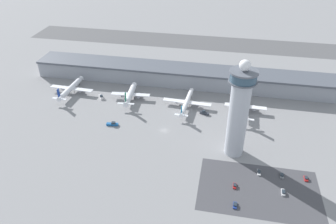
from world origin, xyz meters
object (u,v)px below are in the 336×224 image
at_px(car_blue_compact, 235,186).
at_px(car_yellow_taxi, 283,192).
at_px(airplane_gate_charlie, 187,102).
at_px(airplane_gate_delta, 246,106).
at_px(airplane_gate_alpha, 71,88).
at_px(car_red_hatchback, 282,175).
at_px(service_truck_baggage, 112,124).
at_px(airplane_gate_bravo, 130,94).
at_px(service_truck_catering, 101,97).
at_px(control_tower, 239,111).
at_px(car_black_suv, 306,178).
at_px(car_grey_coupe, 259,172).
at_px(service_truck_fuel, 204,113).
at_px(car_maroon_suv, 235,205).

bearing_deg(car_blue_compact, car_yellow_taxi, -0.03).
distance_m(airplane_gate_charlie, airplane_gate_delta, 42.96).
distance_m(airplane_gate_alpha, car_red_hatchback, 170.21).
distance_m(service_truck_baggage, car_blue_compact, 94.06).
relative_size(airplane_gate_bravo, service_truck_catering, 4.73).
bearing_deg(control_tower, car_blue_compact, -87.04).
relative_size(airplane_gate_alpha, airplane_gate_charlie, 0.95).
distance_m(airplane_gate_bravo, car_red_hatchback, 126.42).
xyz_separation_m(car_red_hatchback, car_black_suv, (12.92, 0.15, -0.00)).
relative_size(airplane_gate_charlie, car_red_hatchback, 8.66).
relative_size(airplane_gate_bravo, car_black_suv, 7.78).
distance_m(control_tower, airplane_gate_bravo, 97.91).
bearing_deg(service_truck_baggage, airplane_gate_charlie, 35.91).
distance_m(airplane_gate_delta, car_grey_coupe, 64.95).
xyz_separation_m(service_truck_fuel, service_truck_baggage, (-60.61, -26.21, -0.08)).
xyz_separation_m(control_tower, airplane_gate_alpha, (-129.48, 49.74, -25.49)).
xyz_separation_m(service_truck_catering, car_yellow_taxi, (130.13, -76.59, -0.39)).
xyz_separation_m(airplane_gate_alpha, car_grey_coupe, (144.23, -66.02, -3.99)).
xyz_separation_m(airplane_gate_bravo, airplane_gate_charlie, (44.54, -2.96, -0.44)).
height_order(airplane_gate_delta, car_red_hatchback, airplane_gate_delta).
relative_size(service_truck_baggage, car_grey_coupe, 1.70).
bearing_deg(service_truck_baggage, control_tower, -9.08).
xyz_separation_m(airplane_gate_delta, service_truck_fuel, (-28.91, -8.74, -3.74)).
distance_m(airplane_gate_charlie, car_grey_coupe, 80.93).
bearing_deg(airplane_gate_bravo, service_truck_baggage, -93.19).
xyz_separation_m(airplane_gate_charlie, service_truck_fuel, (14.03, -7.52, -3.04)).
bearing_deg(control_tower, service_truck_baggage, 170.92).
bearing_deg(car_maroon_suv, airplane_gate_delta, 86.74).
xyz_separation_m(car_yellow_taxi, car_black_suv, (13.42, 13.15, -0.04)).
relative_size(airplane_gate_alpha, airplane_gate_delta, 1.01).
bearing_deg(car_red_hatchback, car_blue_compact, -153.24).
bearing_deg(car_black_suv, airplane_gate_charlie, 140.22).
relative_size(car_maroon_suv, car_blue_compact, 1.04).
relative_size(airplane_gate_alpha, car_black_suv, 9.02).
xyz_separation_m(airplane_gate_charlie, car_blue_compact, (37.27, -76.35, -3.45)).
relative_size(airplane_gate_charlie, car_black_suv, 9.47).
height_order(service_truck_fuel, car_grey_coupe, service_truck_fuel).
bearing_deg(service_truck_fuel, control_tower, -61.11).
xyz_separation_m(service_truck_baggage, car_red_hatchback, (109.60, -29.63, -0.34)).
xyz_separation_m(car_blue_compact, car_grey_coupe, (13.23, 13.19, 0.02)).
relative_size(service_truck_fuel, car_blue_compact, 1.67).
bearing_deg(control_tower, airplane_gate_delta, 81.50).
height_order(car_yellow_taxi, car_red_hatchback, car_yellow_taxi).
relative_size(car_red_hatchback, car_blue_compact, 1.09).
height_order(car_maroon_suv, car_grey_coupe, car_grey_coupe).
relative_size(airplane_gate_bravo, airplane_gate_charlie, 0.82).
bearing_deg(airplane_gate_charlie, car_grey_coupe, -51.36).
xyz_separation_m(airplane_gate_delta, car_grey_coupe, (7.56, -64.37, -4.14)).
bearing_deg(airplane_gate_bravo, car_blue_compact, -44.11).
bearing_deg(car_maroon_suv, car_blue_compact, 92.01).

